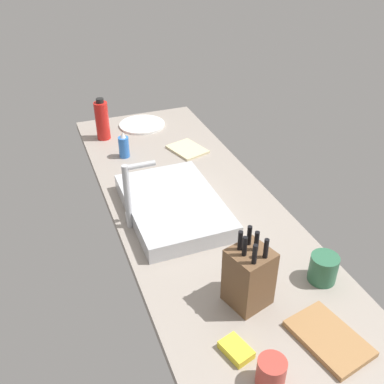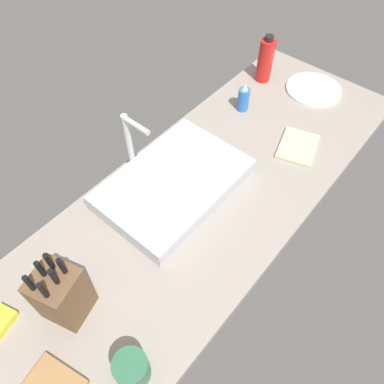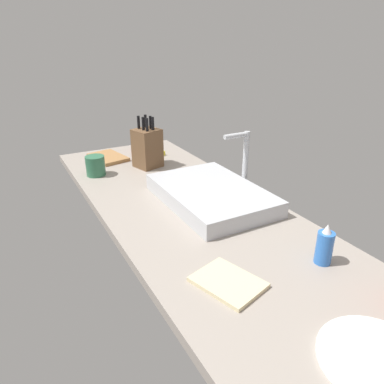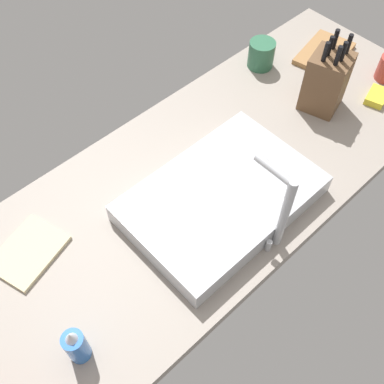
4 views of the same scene
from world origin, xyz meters
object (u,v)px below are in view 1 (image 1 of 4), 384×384
object	(u,v)px
coffee_mug	(271,373)
water_bottle	(102,120)
ceramic_cup	(323,268)
dish_sponge	(236,350)
dish_towel	(187,149)
faucet	(130,192)
dinner_plate	(142,125)
cutting_board	(329,338)
knife_block	(249,276)
soap_bottle	(124,146)
sink_basin	(173,206)

from	to	relation	value
coffee_mug	water_bottle	bearing A→B (deg)	4.11
water_bottle	ceramic_cup	world-z (taller)	water_bottle
ceramic_cup	dish_sponge	world-z (taller)	ceramic_cup
dish_towel	coffee_mug	distance (cm)	129.47
ceramic_cup	faucet	bearing A→B (deg)	44.96
dish_towel	dinner_plate	bearing A→B (deg)	19.74
cutting_board	dish_sponge	size ratio (longest dim) A/B	2.45
water_bottle	knife_block	bearing A→B (deg)	-171.78
faucet	dish_sponge	xyz separation A→B (cm)	(-65.72, -11.86, -14.08)
dish_towel	soap_bottle	bearing A→B (deg)	80.86
knife_block	cutting_board	distance (cm)	27.70
sink_basin	cutting_board	xyz separation A→B (cm)	(-73.75, -20.75, -2.33)
cutting_board	coffee_mug	world-z (taller)	coffee_mug
dish_sponge	soap_bottle	bearing A→B (deg)	0.88
sink_basin	knife_block	world-z (taller)	knife_block
ceramic_cup	dish_sponge	distance (cm)	41.41
sink_basin	faucet	bearing A→B (deg)	98.09
faucet	soap_bottle	xyz separation A→B (cm)	(54.93, -10.00, -9.69)
dish_sponge	sink_basin	bearing A→B (deg)	-4.42
water_bottle	coffee_mug	bearing A→B (deg)	-175.89
knife_block	coffee_mug	distance (cm)	28.92
soap_bottle	dinner_plate	size ratio (longest dim) A/B	0.52
faucet	water_bottle	size ratio (longest dim) A/B	1.21
faucet	coffee_mug	distance (cm)	79.42
cutting_board	dinner_plate	size ratio (longest dim) A/B	0.88
dish_towel	faucet	bearing A→B (deg)	140.89
faucet	ceramic_cup	size ratio (longest dim) A/B	2.77
faucet	soap_bottle	world-z (taller)	faucet
faucet	coffee_mug	xyz separation A→B (cm)	(-77.03, -15.91, -11.04)
ceramic_cup	soap_bottle	bearing A→B (deg)	20.87
ceramic_cup	coffee_mug	bearing A→B (deg)	128.23
dinner_plate	dish_sponge	size ratio (longest dim) A/B	2.78
soap_bottle	coffee_mug	xyz separation A→B (cm)	(-131.96, -5.90, -1.36)
faucet	water_bottle	bearing A→B (deg)	-3.44
sink_basin	ceramic_cup	distance (cm)	62.04
dish_towel	ceramic_cup	size ratio (longest dim) A/B	1.91
knife_block	soap_bottle	xyz separation A→B (cm)	(104.59, 13.23, -4.46)
dish_towel	dish_sponge	xyz separation A→B (cm)	(-115.72, 28.78, 0.60)
faucet	cutting_board	bearing A→B (deg)	-152.02
knife_block	faucet	bearing A→B (deg)	8.75
dish_towel	sink_basin	bearing A→B (deg)	153.70
cutting_board	coffee_mug	xyz separation A→B (cm)	(-5.71, 21.98, 3.34)
sink_basin	ceramic_cup	bearing A→B (deg)	-147.93
faucet	coffee_mug	size ratio (longest dim) A/B	3.12
cutting_board	ceramic_cup	distance (cm)	24.74
water_bottle	coffee_mug	xyz separation A→B (cm)	(-155.56, -11.19, -5.92)
knife_block	dish_sponge	distance (cm)	21.58
knife_block	water_bottle	xyz separation A→B (cm)	(128.19, 18.51, 0.11)
soap_bottle	water_bottle	distance (cm)	24.61
soap_bottle	sink_basin	bearing A→B (deg)	-172.27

